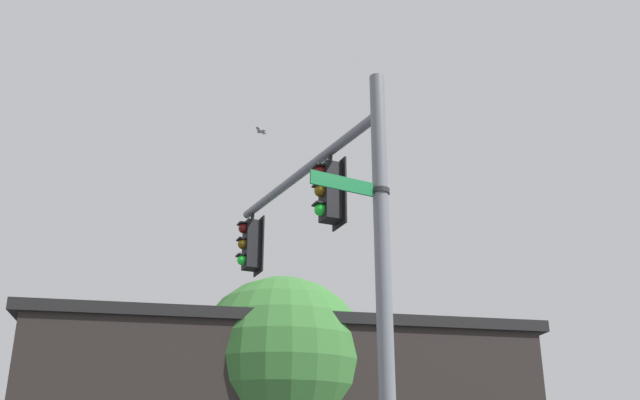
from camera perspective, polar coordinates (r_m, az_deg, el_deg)
The scene contains 7 objects.
signal_pole at distance 10.62m, azimuth 5.07°, elevation -8.69°, with size 0.24×0.24×7.77m, color slate.
mast_arm at distance 13.78m, azimuth -1.41°, elevation 2.16°, with size 0.17×0.17×5.26m, color slate.
traffic_light_nearest_pole at distance 12.59m, azimuth 0.74°, elevation 0.64°, with size 0.54×0.49×1.31m.
traffic_light_mid_inner at distance 15.45m, azimuth -5.47°, elevation -3.51°, with size 0.54×0.49×1.31m.
street_name_sign at distance 10.99m, azimuth 3.16°, elevation 1.00°, with size 0.28×1.36×0.22m.
bird_flying at distance 18.12m, azimuth -4.62°, elevation 5.40°, with size 0.28×0.35×0.09m.
tree_by_storefront at distance 20.17m, azimuth -3.04°, elevation -12.96°, with size 4.90×4.90×6.98m.
Camera 1 is at (-9.05, 5.03, 1.55)m, focal length 40.86 mm.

